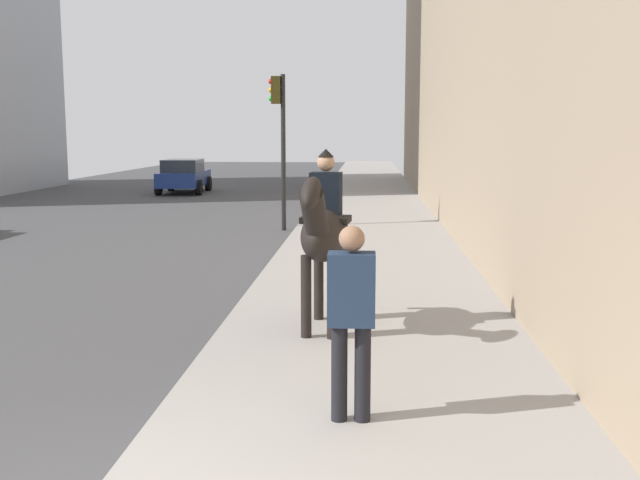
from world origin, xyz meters
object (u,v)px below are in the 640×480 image
(mounted_horse_near, at_px, (324,232))
(pedestrian_greeting, at_px, (351,310))
(car_mid_lane, at_px, (184,175))
(traffic_light_near_curb, at_px, (280,127))

(mounted_horse_near, xyz_separation_m, pedestrian_greeting, (-2.96, -0.41, -0.28))
(mounted_horse_near, bearing_deg, car_mid_lane, -155.93)
(mounted_horse_near, xyz_separation_m, car_mid_lane, (22.26, 7.30, -0.62))
(pedestrian_greeting, height_order, traffic_light_near_curb, traffic_light_near_curb)
(car_mid_lane, distance_m, traffic_light_near_curb, 13.23)
(mounted_horse_near, height_order, traffic_light_near_curb, traffic_light_near_curb)
(car_mid_lane, bearing_deg, mounted_horse_near, -164.43)
(traffic_light_near_curb, bearing_deg, mounted_horse_near, -170.35)
(pedestrian_greeting, bearing_deg, mounted_horse_near, 7.29)
(mounted_horse_near, bearing_deg, pedestrian_greeting, 13.71)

